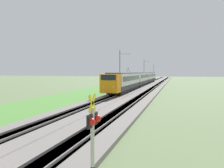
# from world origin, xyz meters

# --- Properties ---
(ballast_main) EXTENTS (240.00, 4.40, 0.30)m
(ballast_main) POSITION_xyz_m (50.00, 0.00, 0.15)
(ballast_main) COLOR slate
(ballast_main) RESTS_ON ground
(ballast_adjacent) EXTENTS (240.00, 4.40, 0.30)m
(ballast_adjacent) POSITION_xyz_m (50.00, -4.37, 0.15)
(ballast_adjacent) COLOR slate
(ballast_adjacent) RESTS_ON ground
(track_main) EXTENTS (240.00, 1.57, 0.45)m
(track_main) POSITION_xyz_m (50.00, 0.00, 0.16)
(track_main) COLOR #4C4238
(track_main) RESTS_ON ground
(track_adjacent) EXTENTS (240.00, 1.57, 0.45)m
(track_adjacent) POSITION_xyz_m (50.00, -4.37, 0.16)
(track_adjacent) COLOR #4C4238
(track_adjacent) RESTS_ON ground
(grass_verge) EXTENTS (240.00, 10.40, 0.12)m
(grass_verge) POSITION_xyz_m (50.00, 6.14, 0.06)
(grass_verge) COLOR #4C8438
(grass_verge) RESTS_ON ground
(passenger_train) EXTENTS (62.94, 2.96, 5.20)m
(passenger_train) POSITION_xyz_m (57.90, 0.00, 2.44)
(passenger_train) COLOR orange
(passenger_train) RESTS_ON ground
(crossing_signal_far) EXTENTS (0.70, 0.23, 3.61)m
(crossing_signal_far) POSITION_xyz_m (0.24, -7.65, 2.21)
(crossing_signal_far) COLOR beige
(crossing_signal_far) RESTS_ON ground
(catenary_mast_mid) EXTENTS (0.22, 2.56, 9.36)m
(catenary_mast_mid) POSITION_xyz_m (44.97, 2.96, 4.82)
(catenary_mast_mid) COLOR slate
(catenary_mast_mid) RESTS_ON ground
(catenary_mast_far) EXTENTS (0.22, 2.56, 9.51)m
(catenary_mast_far) POSITION_xyz_m (85.63, 2.96, 4.90)
(catenary_mast_far) COLOR slate
(catenary_mast_far) RESTS_ON ground
(catenary_mast_distant) EXTENTS (0.22, 2.56, 8.81)m
(catenary_mast_distant) POSITION_xyz_m (126.30, 2.96, 4.55)
(catenary_mast_distant) COLOR slate
(catenary_mast_distant) RESTS_ON ground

